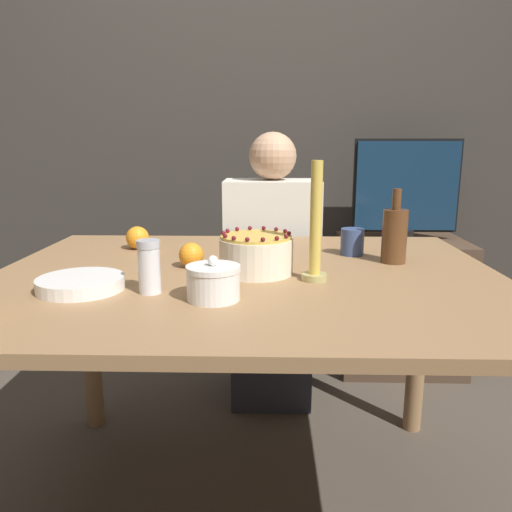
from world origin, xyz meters
TOP-DOWN VIEW (x-y plane):
  - wall_behind at (0.00, 1.40)m, footprint 8.00×0.05m
  - dining_table at (0.00, 0.00)m, footprint 1.41×1.11m
  - cake at (0.03, -0.00)m, footprint 0.20×0.20m
  - sugar_bowl at (-0.06, -0.24)m, footprint 0.12×0.12m
  - sugar_shaker at (-0.22, -0.19)m, footprint 0.05×0.05m
  - plate_stack at (-0.40, -0.17)m, footprint 0.21×0.21m
  - candle at (0.18, -0.07)m, footprint 0.07×0.07m
  - bottle at (0.44, 0.14)m, footprint 0.07×0.07m
  - cup at (0.33, 0.24)m, footprint 0.07×0.07m
  - orange_fruit_0 at (-0.16, 0.06)m, footprint 0.07×0.07m
  - orange_fruit_2 at (-0.38, 0.31)m, footprint 0.08×0.08m
  - person_man_blue_shirt at (0.08, 0.75)m, footprint 0.40×0.34m
  - side_cabinet at (0.73, 1.12)m, footprint 0.60×0.47m
  - tv_monitor at (0.73, 1.12)m, footprint 0.51×0.10m

SIDE VIEW (x-z plane):
  - side_cabinet at x=0.73m, z-range 0.00..0.66m
  - person_man_blue_shirt at x=0.08m, z-range -0.08..1.09m
  - dining_table at x=0.00m, z-range 0.28..1.05m
  - plate_stack at x=-0.40m, z-range 0.77..0.81m
  - orange_fruit_0 at x=-0.16m, z-range 0.77..0.85m
  - orange_fruit_2 at x=-0.38m, z-range 0.77..0.85m
  - sugar_bowl at x=-0.06m, z-range 0.76..0.87m
  - cup at x=0.33m, z-range 0.77..0.86m
  - cake at x=0.03m, z-range 0.77..0.89m
  - sugar_shaker at x=-0.22m, z-range 0.77..0.90m
  - bottle at x=0.44m, z-range 0.75..0.97m
  - candle at x=0.18m, z-range 0.75..1.06m
  - tv_monitor at x=0.73m, z-range 0.66..1.15m
  - wall_behind at x=0.00m, z-range 0.00..2.60m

